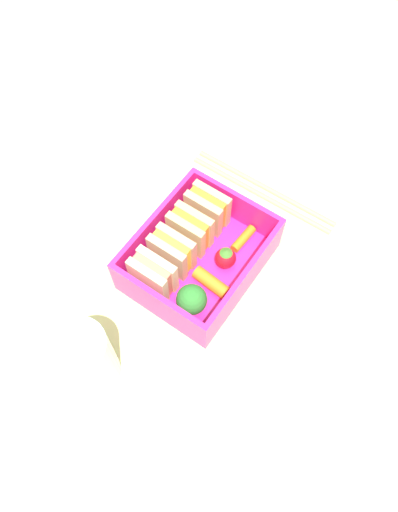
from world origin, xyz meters
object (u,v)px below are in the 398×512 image
sandwich_center_left (172,252)px  sandwich_center (190,230)px  sandwich_center_right (207,209)px  sandwich_left (153,275)px  carrot_stick_left (243,239)px  chopstick_pair (263,190)px  drinking_glass (87,359)px  broccoli_floret (192,300)px  strawberry_far_left (226,257)px  carrot_stick_far_left (211,282)px

sandwich_center_left → sandwich_center: size_ratio=1.00×
sandwich_center_right → sandwich_center: bearing=180.0°
sandwich_left → carrot_stick_left: bearing=-26.1°
sandwich_center_left → chopstick_pair: sandwich_center_left is taller
sandwich_center_right → drinking_glass: 22.40cm
sandwich_center_left → drinking_glass: 15.24cm
sandwich_left → broccoli_floret: 5.29cm
strawberry_far_left → chopstick_pair: strawberry_far_left is taller
chopstick_pair → drinking_glass: bearing=175.4°
sandwich_center_left → strawberry_far_left: bearing=-56.0°
carrot_stick_far_left → carrot_stick_left: (7.13, 0.15, -0.24)cm
carrot_stick_far_left → carrot_stick_left: carrot_stick_far_left is taller
broccoli_floret → strawberry_far_left: (7.05, 0.14, -1.24)cm
strawberry_far_left → drinking_glass: size_ratio=0.32×
sandwich_center_left → sandwich_center_right: 7.18cm
sandwich_left → sandwich_center: size_ratio=1.00×
sandwich_center_left → chopstick_pair: 16.31cm
sandwich_center → carrot_stick_left: bearing=-55.5°
chopstick_pair → sandwich_center_right: bearing=160.0°
carrot_stick_far_left → carrot_stick_left: size_ratio=1.20×
carrot_stick_left → sandwich_center: bearing=124.5°
sandwich_center_right → carrot_stick_left: sandwich_center_right is taller
strawberry_far_left → carrot_stick_left: (3.75, -0.13, -0.81)cm
broccoli_floret → carrot_stick_left: bearing=0.0°
carrot_stick_far_left → sandwich_center: bearing=57.2°
sandwich_left → chopstick_pair: sandwich_left is taller
strawberry_far_left → drinking_glass: (-18.66, 4.54, 2.30)cm
carrot_stick_far_left → chopstick_pair: carrot_stick_far_left is taller
sandwich_center → strawberry_far_left: (-0.11, -5.15, -1.19)cm
sandwich_center → sandwich_center_right: same height
sandwich_center_left → drinking_glass: drinking_glass is taller
sandwich_center_left → carrot_stick_far_left: sandwich_center_left is taller
sandwich_left → drinking_glass: 11.67cm
carrot_stick_far_left → carrot_stick_left: 7.13cm
sandwich_center → broccoli_floret: sandwich_center is taller
sandwich_center_right → broccoli_floret: sandwich_center_right is taller
sandwich_left → strawberry_far_left: sandwich_left is taller
drinking_glass → carrot_stick_far_left: bearing=-17.5°
sandwich_center_left → chopstick_pair: size_ratio=0.25×
sandwich_center_right → carrot_stick_left: 5.65cm
sandwich_left → sandwich_center: same height
sandwich_center → broccoli_floret: (-7.17, -5.29, 0.05)cm
broccoli_floret → strawberry_far_left: size_ratio=1.43×
carrot_stick_left → chopstick_pair: carrot_stick_left is taller
broccoli_floret → drinking_glass: size_ratio=0.45×
broccoli_floret → carrot_stick_far_left: 4.10cm
sandwich_center_right → carrot_stick_far_left: bearing=-142.5°
sandwich_center → sandwich_center_right: 3.59cm
broccoli_floret → carrot_stick_far_left: size_ratio=0.98×
broccoli_floret → chopstick_pair: (19.23, 2.20, -3.46)cm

